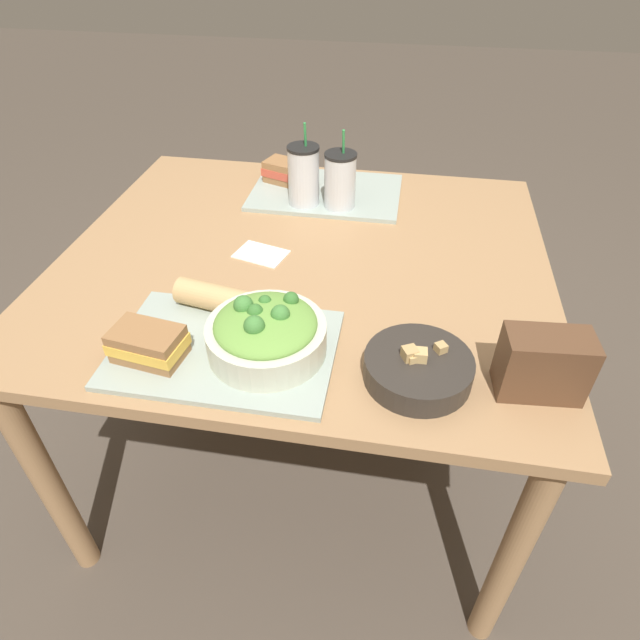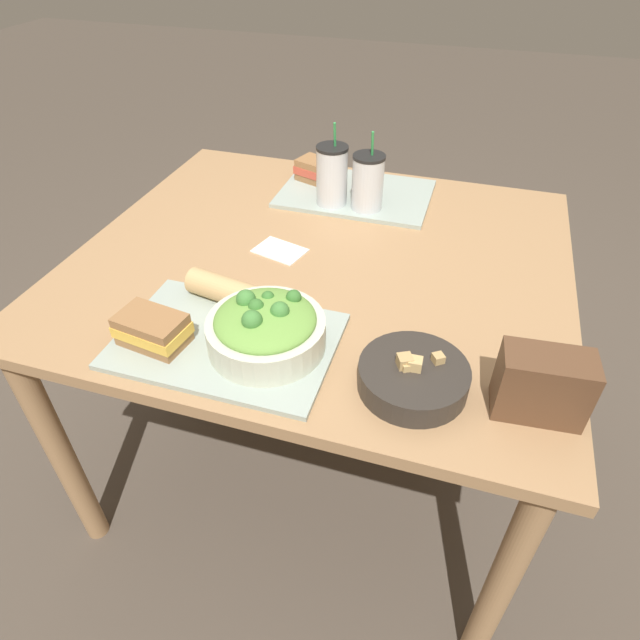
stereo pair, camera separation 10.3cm
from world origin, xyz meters
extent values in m
plane|color=#4C4238|center=(0.00, 0.00, 0.00)|extent=(12.00, 12.00, 0.00)
cube|color=#A37A51|center=(0.00, 0.00, 0.75)|extent=(1.21, 1.09, 0.03)
cylinder|color=#A37A51|center=(-0.54, -0.48, 0.37)|extent=(0.06, 0.06, 0.74)
cylinder|color=#A37A51|center=(0.54, -0.48, 0.37)|extent=(0.06, 0.06, 0.74)
cylinder|color=#A37A51|center=(-0.54, 0.48, 0.37)|extent=(0.06, 0.06, 0.74)
cylinder|color=#A37A51|center=(0.54, 0.48, 0.37)|extent=(0.06, 0.06, 0.74)
cube|color=#99A89E|center=(-0.09, -0.37, 0.77)|extent=(0.44, 0.30, 0.01)
cube|color=#99A89E|center=(0.00, 0.35, 0.77)|extent=(0.44, 0.30, 0.01)
cylinder|color=beige|center=(0.00, -0.36, 0.81)|extent=(0.23, 0.23, 0.06)
ellipsoid|color=#6B9E42|center=(0.00, -0.36, 0.85)|extent=(0.20, 0.20, 0.04)
sphere|color=#38702D|center=(-0.01, -0.32, 0.86)|extent=(0.03, 0.03, 0.03)
sphere|color=#38702D|center=(-0.02, -0.35, 0.87)|extent=(0.03, 0.03, 0.03)
sphere|color=#427F38|center=(-0.01, -0.40, 0.87)|extent=(0.04, 0.04, 0.04)
sphere|color=#38702D|center=(0.04, -0.30, 0.87)|extent=(0.03, 0.03, 0.03)
sphere|color=#427F38|center=(-0.05, -0.34, 0.87)|extent=(0.04, 0.04, 0.04)
sphere|color=#427F38|center=(0.03, -0.36, 0.87)|extent=(0.04, 0.04, 0.04)
cube|color=beige|center=(-0.01, -0.40, 0.86)|extent=(0.07, 0.06, 0.01)
cube|color=beige|center=(-0.03, -0.35, 0.86)|extent=(0.06, 0.06, 0.01)
cylinder|color=#2D2823|center=(0.29, -0.38, 0.79)|extent=(0.20, 0.20, 0.05)
cylinder|color=#4C2814|center=(0.29, -0.38, 0.81)|extent=(0.18, 0.18, 0.01)
cube|color=tan|center=(0.28, -0.39, 0.82)|extent=(0.02, 0.02, 0.02)
cube|color=tan|center=(0.27, -0.38, 0.83)|extent=(0.03, 0.03, 0.03)
cube|color=tan|center=(0.33, -0.35, 0.82)|extent=(0.03, 0.03, 0.02)
cube|color=tan|center=(0.29, -0.38, 0.83)|extent=(0.03, 0.03, 0.02)
cube|color=olive|center=(-0.22, -0.42, 0.79)|extent=(0.14, 0.10, 0.02)
cube|color=#EFB742|center=(-0.22, -0.42, 0.81)|extent=(0.15, 0.10, 0.02)
cube|color=olive|center=(-0.22, -0.42, 0.83)|extent=(0.14, 0.10, 0.02)
cylinder|color=tan|center=(-0.14, -0.25, 0.81)|extent=(0.18, 0.09, 0.06)
cylinder|color=beige|center=(-0.06, -0.27, 0.81)|extent=(0.02, 0.05, 0.05)
cube|color=olive|center=(-0.12, 0.39, 0.79)|extent=(0.16, 0.12, 0.02)
cube|color=#C64C38|center=(-0.12, 0.39, 0.81)|extent=(0.16, 0.12, 0.02)
cube|color=olive|center=(-0.12, 0.39, 0.83)|extent=(0.16, 0.12, 0.02)
cylinder|color=silver|center=(-0.05, 0.26, 0.86)|extent=(0.09, 0.09, 0.16)
cylinder|color=black|center=(-0.05, 0.26, 0.85)|extent=(0.08, 0.08, 0.13)
cylinder|color=black|center=(-0.05, 0.26, 0.94)|extent=(0.09, 0.09, 0.01)
cylinder|color=green|center=(-0.04, 0.26, 0.97)|extent=(0.01, 0.02, 0.07)
cylinder|color=silver|center=(0.05, 0.26, 0.85)|extent=(0.09, 0.09, 0.15)
cylinder|color=#701E47|center=(0.05, 0.26, 0.84)|extent=(0.08, 0.08, 0.12)
cylinder|color=black|center=(0.05, 0.26, 0.93)|extent=(0.09, 0.09, 0.01)
cylinder|color=green|center=(0.06, 0.26, 0.96)|extent=(0.01, 0.02, 0.07)
cube|color=brown|center=(0.51, -0.37, 0.83)|extent=(0.16, 0.09, 0.13)
cube|color=white|center=(-0.11, -0.01, 0.77)|extent=(0.14, 0.12, 0.00)
camera|label=1|loc=(0.23, -1.11, 1.49)|focal=30.00mm
camera|label=2|loc=(0.33, -1.09, 1.49)|focal=30.00mm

